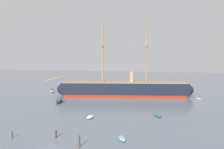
# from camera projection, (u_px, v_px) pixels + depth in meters

# --- Properties ---
(tall_ship) EXTENTS (57.38, 15.08, 27.74)m
(tall_ship) POSITION_uv_depth(u_px,v_px,m) (124.00, 89.00, 82.38)
(tall_ship) COLOR maroon
(tall_ship) RESTS_ON ground
(dinghy_foreground_right) EXTENTS (2.23, 2.97, 0.64)m
(dinghy_foreground_right) POSITION_uv_depth(u_px,v_px,m) (122.00, 138.00, 39.05)
(dinghy_foreground_right) COLOR #7FB2D6
(dinghy_foreground_right) RESTS_ON ground
(dinghy_near_centre) EXTENTS (1.80, 3.09, 0.69)m
(dinghy_near_centre) POSITION_uv_depth(u_px,v_px,m) (90.00, 117.00, 53.10)
(dinghy_near_centre) COLOR silver
(dinghy_near_centre) RESTS_ON ground
(dinghy_mid_right) EXTENTS (2.50, 3.13, 0.68)m
(dinghy_mid_right) POSITION_uv_depth(u_px,v_px,m) (158.00, 115.00, 54.74)
(dinghy_mid_right) COLOR #236670
(dinghy_mid_right) RESTS_ON ground
(motorboat_alongside_bow) EXTENTS (3.16, 5.08, 1.98)m
(motorboat_alongside_bow) POSITION_uv_depth(u_px,v_px,m) (59.00, 101.00, 71.33)
(motorboat_alongside_bow) COLOR #1E284C
(motorboat_alongside_bow) RESTS_ON ground
(motorboat_far_left) EXTENTS (3.70, 4.06, 1.64)m
(motorboat_far_left) POSITION_uv_depth(u_px,v_px,m) (52.00, 91.00, 93.05)
(motorboat_far_left) COLOR #7FB2D6
(motorboat_far_left) RESTS_ON ground
(dinghy_far_right) EXTENTS (2.03, 1.70, 0.45)m
(dinghy_far_right) POSITION_uv_depth(u_px,v_px,m) (198.00, 99.00, 76.93)
(dinghy_far_right) COLOR silver
(dinghy_far_right) RESTS_ON ground
(dinghy_distant_centre) EXTENTS (2.43, 2.78, 0.62)m
(dinghy_distant_centre) POSITION_uv_depth(u_px,v_px,m) (126.00, 90.00, 97.16)
(dinghy_distant_centre) COLOR orange
(dinghy_distant_centre) RESTS_ON ground
(mooring_piling_nearest) EXTENTS (0.36, 0.36, 1.44)m
(mooring_piling_nearest) POSITION_uv_depth(u_px,v_px,m) (56.00, 134.00, 40.23)
(mooring_piling_nearest) COLOR #423323
(mooring_piling_nearest) RESTS_ON ground
(mooring_piling_left_pair) EXTENTS (0.27, 0.27, 1.20)m
(mooring_piling_left_pair) POSITION_uv_depth(u_px,v_px,m) (12.00, 135.00, 40.14)
(mooring_piling_left_pair) COLOR #4C3D2D
(mooring_piling_left_pair) RESTS_ON ground
(mooring_piling_right_pair) EXTENTS (0.27, 0.27, 1.99)m
(mooring_piling_right_pair) POSITION_uv_depth(u_px,v_px,m) (79.00, 141.00, 36.01)
(mooring_piling_right_pair) COLOR #423323
(mooring_piling_right_pair) RESTS_ON ground
(seagull_in_flight) EXTENTS (1.31, 0.72, 0.14)m
(seagull_in_flight) POSITION_uv_depth(u_px,v_px,m) (133.00, 46.00, 65.06)
(seagull_in_flight) COLOR silver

